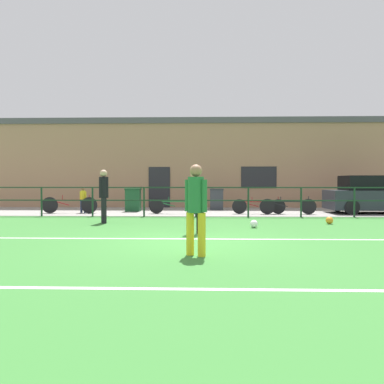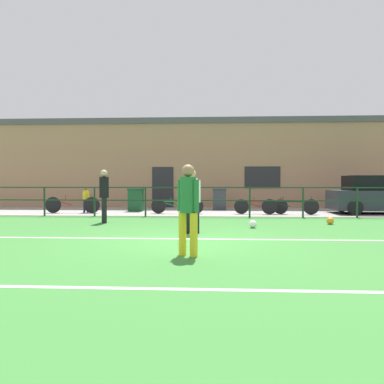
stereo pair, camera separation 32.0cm
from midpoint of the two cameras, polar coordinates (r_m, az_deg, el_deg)
The scene contains 19 objects.
ground at distance 8.78m, azimuth 0.12°, elevation -7.49°, with size 60.00×44.00×0.04m, color #387A33.
field_line_touchline at distance 9.15m, azimuth 0.25°, elevation -6.98°, with size 36.00×0.11×0.00m, color white.
field_line_hash at distance 5.02m, azimuth -2.37°, elevation -14.19°, with size 36.00×0.11×0.00m, color white.
pavement_strip at distance 17.22m, azimuth 1.67°, elevation -2.91°, with size 48.00×5.00×0.02m, color gray.
perimeter_fence at distance 14.68m, azimuth 1.40°, elevation -0.81°, with size 36.07×0.07×1.15m.
clubhouse_facade at distance 20.89m, azimuth 1.96°, elevation 4.25°, with size 28.00×2.56×4.64m.
player_goalkeeper at distance 12.88m, azimuth -12.25°, elevation -0.11°, with size 0.31×0.46×1.74m.
player_striker at distance 7.02m, azimuth 0.71°, elevation -1.80°, with size 0.41×0.29×1.68m.
player_winger at distance 10.03m, azimuth 0.90°, elevation -0.77°, with size 0.45×0.29×1.68m.
soccer_ball_match at distance 11.41m, azimuth 9.82°, elevation -4.72°, with size 0.23×0.23×0.23m, color white.
soccer_ball_spare at distance 13.00m, azimuth 20.52°, elevation -4.02°, with size 0.23×0.23×0.23m, color orange.
spectator_child at distance 16.98m, azimuth -14.96°, elevation -0.89°, with size 0.30×0.19×1.10m.
parked_car_red at distance 17.90m, azimuth 26.77°, elevation -0.47°, with size 4.20×1.87×1.58m.
bicycle_parked_0 at distance 16.92m, azimuth -16.84°, elevation -1.82°, with size 2.35×0.04×0.77m.
bicycle_parked_1 at distance 16.03m, azimuth 14.93°, elevation -2.08°, with size 2.30×0.04×0.73m.
bicycle_parked_2 at distance 15.95m, azimuth -1.64°, elevation -2.09°, with size 2.18×0.04×0.71m.
bicycle_parked_3 at distance 16.03m, azimuth 10.74°, elevation -2.10°, with size 2.20×0.04×0.71m.
trash_bin_0 at distance 18.13m, azimuth 4.60°, elevation -1.06°, with size 0.64×0.54×1.00m.
trash_bin_1 at distance 17.40m, azimuth -7.83°, elevation -1.13°, with size 0.67×0.57×1.03m.
Camera 2 is at (0.64, -8.65, 1.37)m, focal length 35.89 mm.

